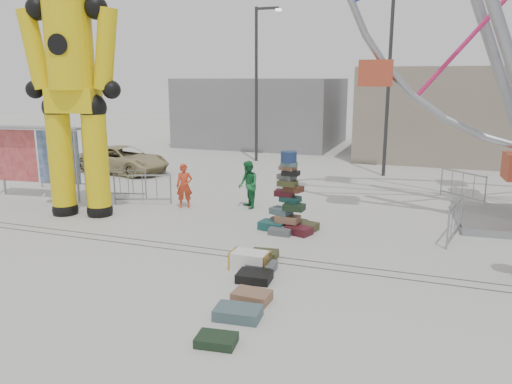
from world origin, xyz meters
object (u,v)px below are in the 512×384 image
(barricade_dummy_c, at_px, (143,189))
(barricade_wheel_front, at_px, (455,221))
(suitcase_tower, at_px, (288,209))
(crash_test_dummy, at_px, (72,82))
(lamp_post_left, at_px, (258,77))
(pedestrian_green, at_px, (248,185))
(pedestrian_black, at_px, (103,186))
(pedestrian_red, at_px, (184,186))
(lamp_post_right, at_px, (391,77))
(steamer_trunk, at_px, (250,261))
(parked_suv, at_px, (124,160))
(banner_scaffold, at_px, (36,145))
(barricade_wheel_back, at_px, (462,186))
(barricade_dummy_a, at_px, (63,175))
(barricade_dummy_b, at_px, (120,184))

(barricade_dummy_c, relative_size, barricade_wheel_front, 1.00)
(suitcase_tower, relative_size, crash_test_dummy, 0.29)
(lamp_post_left, relative_size, pedestrian_green, 4.84)
(lamp_post_left, bearing_deg, pedestrian_black, -98.27)
(pedestrian_black, bearing_deg, pedestrian_red, -121.41)
(crash_test_dummy, bearing_deg, pedestrian_black, 70.05)
(pedestrian_green, bearing_deg, barricade_dummy_c, -117.46)
(lamp_post_right, distance_m, pedestrian_red, 10.95)
(steamer_trunk, xyz_separation_m, parked_suv, (-10.01, 9.56, 0.42))
(lamp_post_left, height_order, banner_scaffold, lamp_post_left)
(lamp_post_left, bearing_deg, pedestrian_green, -72.33)
(lamp_post_right, height_order, crash_test_dummy, lamp_post_right)
(banner_scaffold, height_order, parked_suv, banner_scaffold)
(pedestrian_green, bearing_deg, suitcase_tower, 6.29)
(banner_scaffold, relative_size, barricade_wheel_back, 1.89)
(barricade_wheel_back, bearing_deg, lamp_post_right, 171.86)
(lamp_post_left, xyz_separation_m, barricade_dummy_a, (-5.26, -9.13, -3.93))
(crash_test_dummy, bearing_deg, suitcase_tower, -7.26)
(parked_suv, bearing_deg, barricade_wheel_back, -83.13)
(barricade_dummy_b, bearing_deg, pedestrian_red, -22.29)
(steamer_trunk, bearing_deg, barricade_dummy_b, 144.74)
(pedestrian_green, bearing_deg, barricade_wheel_front, 40.19)
(suitcase_tower, distance_m, barricade_wheel_front, 4.69)
(lamp_post_right, distance_m, pedestrian_black, 13.28)
(steamer_trunk, bearing_deg, parked_suv, 136.65)
(barricade_wheel_front, distance_m, parked_suv, 15.62)
(barricade_wheel_back, xyz_separation_m, pedestrian_green, (-7.05, -3.69, 0.28))
(banner_scaffold, height_order, barricade_dummy_c, banner_scaffold)
(suitcase_tower, xyz_separation_m, pedestrian_black, (-6.77, 0.32, 0.14))
(suitcase_tower, bearing_deg, barricade_wheel_back, 59.92)
(barricade_dummy_c, bearing_deg, suitcase_tower, -33.20)
(pedestrian_red, bearing_deg, pedestrian_green, -6.35)
(steamer_trunk, distance_m, barricade_dummy_c, 7.41)
(barricade_wheel_front, xyz_separation_m, pedestrian_green, (-6.66, 1.29, 0.28))
(banner_scaffold, height_order, steamer_trunk, banner_scaffold)
(barricade_dummy_b, height_order, parked_suv, parked_suv)
(pedestrian_green, xyz_separation_m, pedestrian_black, (-4.73, -1.71, -0.02))
(barricade_dummy_a, height_order, parked_suv, parked_suv)
(barricade_wheel_back, xyz_separation_m, pedestrian_red, (-9.16, -4.36, 0.22))
(banner_scaffold, height_order, pedestrian_green, banner_scaffold)
(barricade_dummy_a, bearing_deg, crash_test_dummy, -55.22)
(barricade_dummy_b, height_order, pedestrian_green, pedestrian_green)
(pedestrian_green, bearing_deg, steamer_trunk, -17.70)
(lamp_post_left, xyz_separation_m, pedestrian_green, (3.08, -9.67, -3.66))
(barricade_dummy_c, bearing_deg, lamp_post_right, 26.88)
(barricade_dummy_c, bearing_deg, pedestrian_red, -18.11)
(suitcase_tower, bearing_deg, lamp_post_right, 90.16)
(barricade_wheel_front, distance_m, pedestrian_green, 6.79)
(banner_scaffold, xyz_separation_m, pedestrian_red, (5.74, 0.63, -1.25))
(barricade_dummy_b, bearing_deg, steamer_trunk, -49.31)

